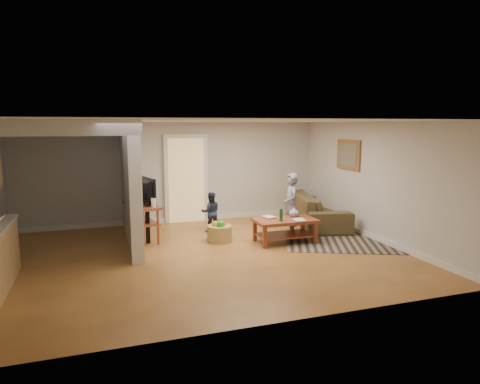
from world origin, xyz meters
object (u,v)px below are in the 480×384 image
at_px(child, 290,236).
at_px(toy_basket, 220,232).
at_px(coffee_table, 285,224).
at_px(speaker_left, 148,222).
at_px(tv_console, 143,207).
at_px(toddler, 211,232).
at_px(speaker_right, 140,218).
at_px(sofa, 317,224).

bearing_deg(child, toy_basket, -85.91).
relative_size(coffee_table, speaker_left, 1.45).
xyz_separation_m(tv_console, speaker_left, (0.06, -0.32, -0.26)).
relative_size(speaker_left, toddler, 0.96).
relative_size(child, toddler, 1.53).
xyz_separation_m(toy_basket, toddler, (0.04, 0.87, -0.19)).
distance_m(tv_console, toddler, 1.71).
xyz_separation_m(toy_basket, child, (1.58, -0.12, -0.19)).
relative_size(tv_console, child, 0.93).
distance_m(tv_console, speaker_right, 0.25).
bearing_deg(speaker_left, child, -5.34).
bearing_deg(sofa, coffee_table, 145.02).
relative_size(tv_console, speaker_left, 1.47).
height_order(tv_console, toy_basket, tv_console).
relative_size(speaker_left, toy_basket, 1.69).
bearing_deg(child, tv_console, -95.99).
bearing_deg(coffee_table, speaker_right, 160.20).
bearing_deg(speaker_left, coffee_table, -13.54).
relative_size(toy_basket, child, 0.37).
height_order(tv_console, toddler, tv_console).
height_order(tv_console, speaker_left, tv_console).
height_order(speaker_right, toy_basket, speaker_right).
xyz_separation_m(coffee_table, toy_basket, (-1.29, 0.48, -0.20)).
bearing_deg(toddler, tv_console, 14.23).
xyz_separation_m(speaker_left, child, (3.03, -0.46, -0.44)).
height_order(sofa, toddler, toddler).
relative_size(coffee_table, child, 0.91).
bearing_deg(coffee_table, sofa, 41.31).
bearing_deg(tv_console, speaker_left, -92.11).
xyz_separation_m(coffee_table, tv_console, (-2.79, 1.15, 0.32)).
bearing_deg(speaker_left, tv_console, 103.62).
distance_m(coffee_table, child, 0.61).
relative_size(sofa, toy_basket, 4.90).
distance_m(coffee_table, tv_console, 3.04).
relative_size(sofa, tv_console, 1.97).
distance_m(tv_console, toy_basket, 1.72).
distance_m(toy_basket, toddler, 0.89).
distance_m(sofa, child, 1.46).
height_order(speaker_left, speaker_right, speaker_right).
bearing_deg(toddler, coffee_table, 139.82).
relative_size(tv_console, toddler, 1.42).
xyz_separation_m(sofa, toy_basket, (-2.73, -0.78, 0.19)).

